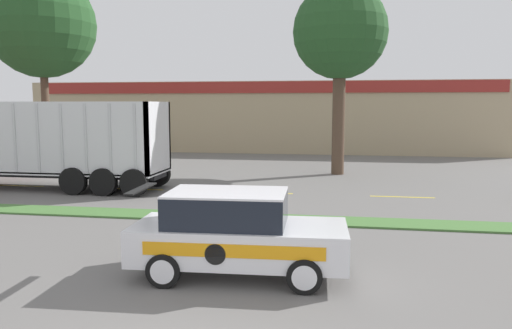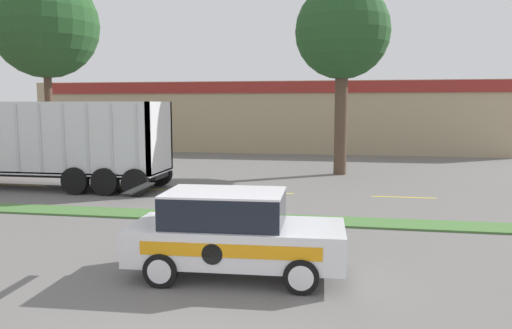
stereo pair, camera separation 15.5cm
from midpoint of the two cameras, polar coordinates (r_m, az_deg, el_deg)
The scene contains 10 objects.
grass_verge at distance 15.36m, azimuth 2.16°, elevation -6.24°, with size 120.00×1.24×0.06m, color #477538.
centre_line_2 at distance 24.14m, azimuth -25.09°, elevation -2.16°, with size 2.40×0.14×0.01m, color yellow.
centre_line_3 at distance 21.49m, azimuth -13.22°, elevation -2.72°, with size 2.40×0.14×0.01m, color yellow.
centre_line_4 at distance 19.99m, azimuth 1.16°, elevation -3.25°, with size 2.40×0.14×0.01m, color yellow.
centre_line_5 at distance 19.89m, azimuth 16.75°, elevation -3.60°, with size 2.40×0.14×0.01m, color yellow.
dump_truck_mid at distance 23.85m, azimuth -26.48°, elevation 1.58°, with size 12.13×2.83×3.63m.
rally_car at distance 10.34m, azimuth -2.15°, elevation -7.77°, with size 4.43×2.10×1.79m.
store_building_backdrop at distance 41.70m, azimuth 2.06°, elevation 5.59°, with size 35.14×12.10×5.19m.
tree_behind_left at distance 25.78m, azimuth 10.06°, elevation 15.66°, with size 4.68×4.68×10.61m.
tree_behind_centre at distance 30.63m, azimuth -22.89°, elevation 15.58°, with size 5.80×5.80×12.22m.
Camera 2 is at (2.14, -5.39, 3.51)m, focal length 35.00 mm.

